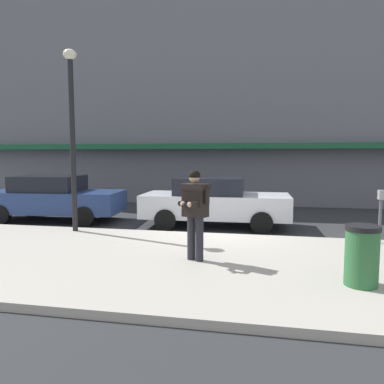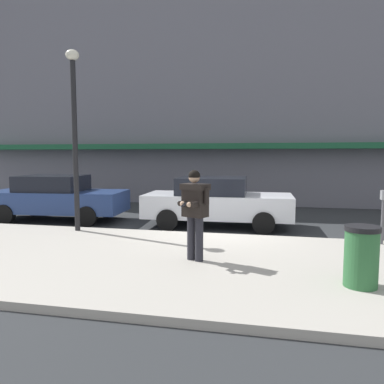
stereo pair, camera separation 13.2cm
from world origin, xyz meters
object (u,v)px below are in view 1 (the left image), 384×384
object	(u,v)px
parked_sedan_mid	(214,201)
street_lamp_post	(72,121)
parked_sedan_near	(53,198)
parking_meter	(380,209)
man_texting_on_phone	(195,205)
trash_bin	(362,255)

from	to	relation	value
parked_sedan_mid	street_lamp_post	distance (m)	4.76
parked_sedan_near	parking_meter	xyz separation A→B (m)	(9.68, -1.94, 0.18)
parked_sedan_near	man_texting_on_phone	xyz separation A→B (m)	(5.66, -4.20, 0.46)
trash_bin	man_texting_on_phone	bearing A→B (deg)	162.83
parked_sedan_near	man_texting_on_phone	bearing A→B (deg)	-36.59
street_lamp_post	trash_bin	bearing A→B (deg)	-24.92
trash_bin	parked_sedan_near	bearing A→B (deg)	149.21
street_lamp_post	man_texting_on_phone	bearing A→B (deg)	-30.25
street_lamp_post	parking_meter	world-z (taller)	street_lamp_post
trash_bin	parking_meter	bearing A→B (deg)	70.22
parked_sedan_near	trash_bin	xyz separation A→B (m)	(8.55, -5.09, -0.16)
man_texting_on_phone	parked_sedan_near	bearing A→B (deg)	143.41
parked_sedan_near	parked_sedan_mid	bearing A→B (deg)	0.75
parked_sedan_near	parked_sedan_mid	xyz separation A→B (m)	(5.46, 0.07, 0.00)
parked_sedan_near	parked_sedan_mid	world-z (taller)	same
parked_sedan_mid	parked_sedan_near	bearing A→B (deg)	-179.25
parking_meter	man_texting_on_phone	bearing A→B (deg)	-150.66
street_lamp_post	parking_meter	size ratio (longest dim) A/B	3.84
street_lamp_post	parking_meter	bearing A→B (deg)	0.37
parked_sedan_near	parked_sedan_mid	size ratio (longest dim) A/B	1.02
parked_sedan_mid	man_texting_on_phone	xyz separation A→B (m)	(0.20, -4.27, 0.46)
parked_sedan_near	parking_meter	world-z (taller)	parked_sedan_near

